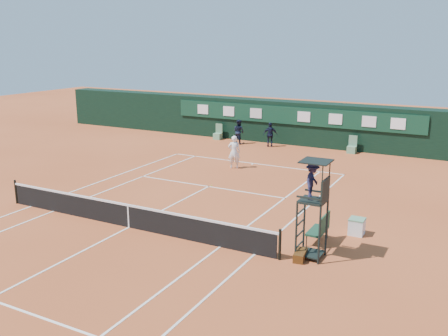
# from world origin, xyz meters

# --- Properties ---
(ground) EXTENTS (90.00, 90.00, 0.00)m
(ground) POSITION_xyz_m (0.00, 0.00, 0.00)
(ground) COLOR #BF582D
(ground) RESTS_ON ground
(court_lines) EXTENTS (11.05, 23.85, 0.01)m
(court_lines) POSITION_xyz_m (0.00, 0.00, 0.01)
(court_lines) COLOR silver
(court_lines) RESTS_ON ground
(tennis_net) EXTENTS (12.90, 0.10, 1.10)m
(tennis_net) POSITION_xyz_m (0.00, 0.00, 0.51)
(tennis_net) COLOR black
(tennis_net) RESTS_ON ground
(back_wall) EXTENTS (40.00, 1.65, 3.00)m
(back_wall) POSITION_xyz_m (0.00, 18.74, 1.51)
(back_wall) COLOR black
(back_wall) RESTS_ON ground
(linesman_chair_left) EXTENTS (0.55, 0.50, 1.15)m
(linesman_chair_left) POSITION_xyz_m (-5.50, 17.48, 0.32)
(linesman_chair_left) COLOR #649971
(linesman_chair_left) RESTS_ON ground
(linesman_chair_right) EXTENTS (0.55, 0.50, 1.15)m
(linesman_chair_right) POSITION_xyz_m (4.50, 17.48, 0.32)
(linesman_chair_right) COLOR #5E9169
(linesman_chair_right) RESTS_ON ground
(umpire_chair) EXTENTS (0.96, 0.95, 3.42)m
(umpire_chair) POSITION_xyz_m (7.25, 0.68, 2.46)
(umpire_chair) COLOR black
(umpire_chair) RESTS_ON ground
(player_bench) EXTENTS (0.56, 1.20, 1.10)m
(player_bench) POSITION_xyz_m (7.17, 2.05, 0.60)
(player_bench) COLOR #183D29
(player_bench) RESTS_ON ground
(tennis_bag) EXTENTS (0.44, 0.83, 0.30)m
(tennis_bag) POSITION_xyz_m (7.02, 0.35, 0.15)
(tennis_bag) COLOR black
(tennis_bag) RESTS_ON ground
(cooler) EXTENTS (0.57, 0.57, 0.65)m
(cooler) POSITION_xyz_m (8.16, 3.49, 0.33)
(cooler) COLOR white
(cooler) RESTS_ON ground
(tennis_ball) EXTENTS (0.06, 0.06, 0.06)m
(tennis_ball) POSITION_xyz_m (0.07, 6.56, 0.03)
(tennis_ball) COLOR #C2DE33
(tennis_ball) RESTS_ON ground
(player) EXTENTS (0.82, 0.69, 1.91)m
(player) POSITION_xyz_m (-0.55, 10.36, 0.96)
(player) COLOR white
(player) RESTS_ON ground
(ball_kid_left) EXTENTS (1.01, 0.89, 1.74)m
(ball_kid_left) POSITION_xyz_m (-3.42, 16.76, 0.87)
(ball_kid_left) COLOR black
(ball_kid_left) RESTS_ON ground
(ball_kid_right) EXTENTS (1.07, 0.79, 1.69)m
(ball_kid_right) POSITION_xyz_m (-1.02, 16.85, 0.84)
(ball_kid_right) COLOR black
(ball_kid_right) RESTS_ON ground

